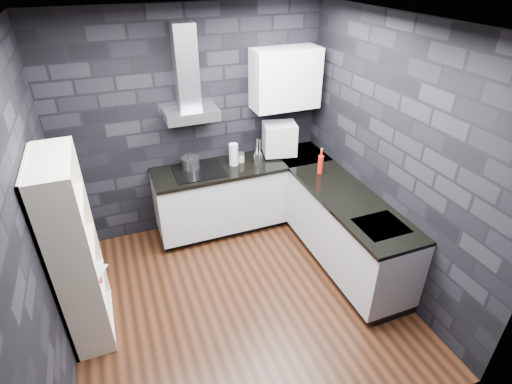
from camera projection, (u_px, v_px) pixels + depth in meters
ground at (240, 301)px, 4.17m from camera, size 3.20×3.20×0.00m
ceiling at (233, 24)px, 2.78m from camera, size 3.20×3.20×0.00m
wall_back at (193, 125)px, 4.77m from camera, size 3.20×0.05×2.70m
wall_front at (334, 331)px, 2.18m from camera, size 3.20×0.05×2.70m
wall_left at (31, 230)px, 2.97m from camera, size 0.05×3.20×2.70m
wall_right at (391, 160)px, 3.98m from camera, size 0.05×3.20×2.70m
toekick_back at (242, 219)px, 5.37m from camera, size 2.18×0.50×0.10m
toekick_right at (346, 260)px, 4.64m from camera, size 0.50×1.78×0.10m
counter_back_cab at (243, 193)px, 5.12m from camera, size 2.20×0.60×0.76m
counter_right_cab at (347, 231)px, 4.41m from camera, size 0.60×1.80×0.76m
counter_back_top at (243, 165)px, 4.90m from camera, size 2.20×0.62×0.04m
counter_right_top at (351, 201)px, 4.20m from camera, size 0.62×1.80×0.04m
counter_corner_top at (301, 155)px, 5.16m from camera, size 0.62×0.62×0.04m
hood_body at (192, 114)px, 4.50m from camera, size 0.60×0.34×0.12m
hood_chimney at (186, 67)px, 4.29m from camera, size 0.24×0.20×0.90m
upper_cabinet at (285, 79)px, 4.70m from camera, size 0.80×0.35×0.70m
cooktop at (199, 171)px, 4.73m from camera, size 0.58×0.50×0.01m
sink_rim at (381, 226)px, 3.80m from camera, size 0.44×0.40×0.01m
pot at (191, 163)px, 4.75m from camera, size 0.22×0.22×0.12m
glass_vase at (234, 154)px, 4.81m from camera, size 0.14×0.14×0.27m
storage_jar at (241, 158)px, 4.92m from camera, size 0.10×0.10×0.10m
utensil_crock at (258, 158)px, 4.88m from camera, size 0.11×0.11×0.13m
appliance_garage at (279, 139)px, 5.00m from camera, size 0.46×0.39×0.40m
red_bottle at (321, 164)px, 4.64m from camera, size 0.07×0.07×0.22m
bookshelf at (75, 252)px, 3.45m from camera, size 0.48×0.85×1.80m
fruit_bowl at (74, 254)px, 3.37m from camera, size 0.23×0.23×0.05m
book_red at (81, 271)px, 3.73m from camera, size 0.17×0.02×0.23m
book_second at (83, 263)px, 3.78m from camera, size 0.16×0.10×0.24m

